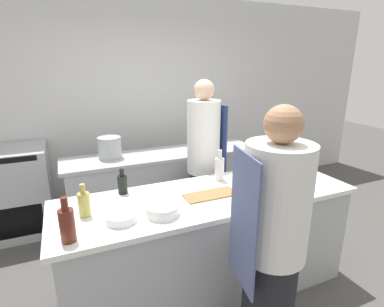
{
  "coord_description": "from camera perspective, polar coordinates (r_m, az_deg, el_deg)",
  "views": [
    {
      "loc": [
        -1.02,
        -1.99,
        1.92
      ],
      "look_at": [
        0.0,
        0.35,
        1.15
      ],
      "focal_mm": 28.0,
      "sensor_mm": 36.0,
      "label": 1
    }
  ],
  "objects": [
    {
      "name": "cup",
      "position": [
        2.71,
        15.72,
        -4.82
      ],
      "size": [
        0.09,
        0.09,
        0.1
      ],
      "color": "white",
      "rests_on": "prep_counter"
    },
    {
      "name": "bottle_cooking_oil",
      "position": [
        2.51,
        -13.1,
        -5.61
      ],
      "size": [
        0.08,
        0.08,
        0.21
      ],
      "color": "black",
      "rests_on": "prep_counter"
    },
    {
      "name": "bowl_mixing_large",
      "position": [
        2.14,
        -5.72,
        -10.6
      ],
      "size": [
        0.24,
        0.24,
        0.08
      ],
      "color": "white",
      "rests_on": "prep_counter"
    },
    {
      "name": "stockpot",
      "position": [
        3.47,
        -15.4,
        1.09
      ],
      "size": [
        0.26,
        0.26,
        0.24
      ],
      "color": "#A8AAAF",
      "rests_on": "pass_counter"
    },
    {
      "name": "bottle_vinegar",
      "position": [
        3.28,
        18.68,
        0.05
      ],
      "size": [
        0.07,
        0.07,
        0.32
      ],
      "color": "#19471E",
      "rests_on": "prep_counter"
    },
    {
      "name": "pass_counter",
      "position": [
        3.73,
        -5.24,
        -6.52
      ],
      "size": [
        2.32,
        0.56,
        0.9
      ],
      "color": "#A8AAAF",
      "rests_on": "ground_plane"
    },
    {
      "name": "cutting_board",
      "position": [
        2.44,
        3.62,
        -7.82
      ],
      "size": [
        0.43,
        0.18,
        0.01
      ],
      "color": "olive",
      "rests_on": "prep_counter"
    },
    {
      "name": "bottle_wine",
      "position": [
        2.22,
        -19.86,
        -8.96
      ],
      "size": [
        0.08,
        0.08,
        0.24
      ],
      "color": "#B2A84C",
      "rests_on": "prep_counter"
    },
    {
      "name": "bottle_water",
      "position": [
        2.72,
        5.25,
        -2.82
      ],
      "size": [
        0.08,
        0.08,
        0.28
      ],
      "color": "silver",
      "rests_on": "prep_counter"
    },
    {
      "name": "wall_back",
      "position": [
        4.28,
        -9.68,
        9.52
      ],
      "size": [
        8.0,
        0.06,
        2.8
      ],
      "color": "silver",
      "rests_on": "ground_plane"
    },
    {
      "name": "bottle_olive_oil",
      "position": [
        2.97,
        13.23,
        -1.5
      ],
      "size": [
        0.07,
        0.07,
        0.28
      ],
      "color": "#2D5175",
      "rests_on": "prep_counter"
    },
    {
      "name": "chef_at_stove",
      "position": [
        3.18,
        2.22,
        -2.06
      ],
      "size": [
        0.37,
        0.36,
        1.78
      ],
      "rotation": [
        0.0,
        0.0,
        -1.41
      ],
      "color": "black",
      "rests_on": "ground_plane"
    },
    {
      "name": "chef_at_prep_near",
      "position": [
        1.98,
        15.01,
        -16.55
      ],
      "size": [
        0.44,
        0.42,
        1.71
      ],
      "rotation": [
        0.0,
        0.0,
        1.39
      ],
      "color": "black",
      "rests_on": "ground_plane"
    },
    {
      "name": "oven_range",
      "position": [
        4.05,
        -32.29,
        -6.39
      ],
      "size": [
        1.0,
        0.69,
        1.02
      ],
      "color": "#A8AAAF",
      "rests_on": "ground_plane"
    },
    {
      "name": "bottle_sauce",
      "position": [
        1.95,
        -22.69,
        -12.31
      ],
      "size": [
        0.09,
        0.09,
        0.29
      ],
      "color": "#5B2319",
      "rests_on": "prep_counter"
    },
    {
      "name": "ground_plane",
      "position": [
        2.95,
        2.97,
        -23.89
      ],
      "size": [
        16.0,
        16.0,
        0.0
      ],
      "primitive_type": "plane",
      "color": "#4C4947"
    },
    {
      "name": "bowl_prep_small",
      "position": [
        2.11,
        -13.37,
        -11.78
      ],
      "size": [
        0.21,
        0.21,
        0.06
      ],
      "color": "white",
      "rests_on": "prep_counter"
    },
    {
      "name": "prep_counter",
      "position": [
        2.68,
        3.12,
        -16.53
      ],
      "size": [
        2.45,
        0.79,
        0.9
      ],
      "color": "#A8AAAF",
      "rests_on": "ground_plane"
    }
  ]
}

